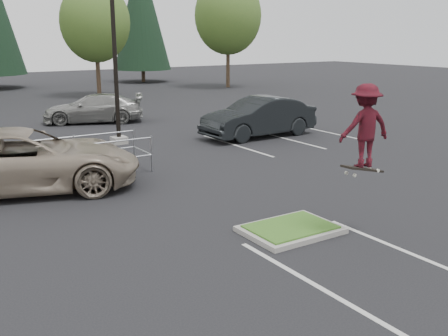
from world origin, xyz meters
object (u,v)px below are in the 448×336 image
light_pole (114,34)px  car_r_charc (259,117)px  conif_c (141,10)px  car_far_silver (95,108)px  cart_corral (66,155)px  car_l_tan (22,160)px  skateboarder (365,126)px  decid_c (95,25)px  decid_d (228,18)px

light_pole → car_r_charc: 7.28m
conif_c → car_far_silver: size_ratio=2.42×
cart_corral → car_l_tan: (-1.50, -0.67, 0.15)m
cart_corral → car_far_silver: car_far_silver is taller
light_pole → car_l_tan: 7.95m
skateboarder → car_l_tan: size_ratio=0.31×
conif_c → cart_corral: 36.59m
conif_c → cart_corral: bearing=-118.1°
light_pole → cart_corral: bearing=-128.9°
conif_c → car_far_silver: conif_c is taller
decid_c → light_pole: bearing=-107.1°
light_pole → car_far_silver: light_pole is taller
decid_c → car_r_charc: (0.51, -19.73, -4.36)m
light_pole → car_l_tan: light_pole is taller
car_l_tan → car_r_charc: size_ratio=1.23×
decid_c → conif_c: conif_c is taller
cart_corral → skateboarder: skateboarder is taller
car_l_tan → car_far_silver: 12.57m
car_l_tan → decid_d: bearing=-26.7°
decid_c → decid_d: decid_d is taller
skateboarder → light_pole: bearing=-73.5°
decid_d → car_far_silver: bearing=-143.1°
light_pole → decid_c: (5.49, 17.83, 0.69)m
cart_corral → light_pole: bearing=51.5°
skateboarder → car_r_charc: 12.41m
skateboarder → car_r_charc: skateboarder is taller
decid_c → conif_c: bearing=50.4°
car_l_tan → car_far_silver: bearing=-11.7°
light_pole → car_r_charc: bearing=-17.6°
light_pole → skateboarder: light_pole is taller
conif_c → car_r_charc: conif_c is taller
light_pole → cart_corral: size_ratio=2.30×
decid_c → car_l_tan: bearing=-114.7°
decid_c → cart_corral: decid_c is taller
decid_c → car_r_charc: size_ratio=1.54×
decid_d → car_r_charc: size_ratio=1.74×
decid_c → car_l_tan: (-10.49, -22.83, -4.32)m
decid_d → conif_c: 10.04m
decid_d → cart_corral: size_ratio=2.14×
cart_corral → car_l_tan: car_l_tan is taller
light_pole → skateboarder: 13.17m
skateboarder → car_r_charc: (5.30, 11.10, -1.67)m
car_r_charc → conif_c: bearing=163.9°
light_pole → car_l_tan: bearing=-135.0°
conif_c → light_pole: bearing=-116.1°
decid_d → car_r_charc: 23.80m
car_l_tan → car_r_charc: bearing=-57.0°
car_l_tan → skateboarder: bearing=-127.2°
decid_c → skateboarder: bearing=-98.8°
decid_d → decid_c: bearing=-177.6°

